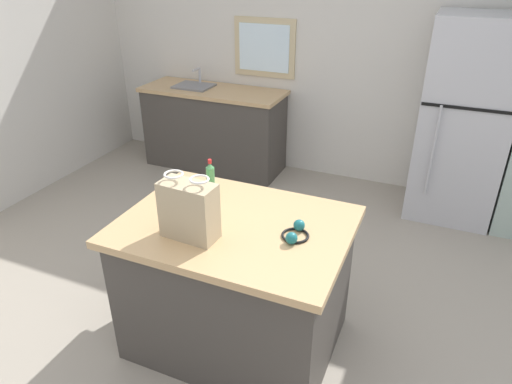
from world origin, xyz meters
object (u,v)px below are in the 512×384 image
Objects in this scene: refrigerator at (464,122)px; bottle at (210,177)px; kitchen_island at (236,284)px; small_box at (185,195)px; ear_defenders at (295,233)px; shopping_bag at (189,210)px.

bottle is (-1.44, -1.99, 0.07)m from refrigerator.
kitchen_island is at bearing -116.36° from refrigerator.
refrigerator is 2.65m from small_box.
bottle is at bearing 136.16° from kitchen_island.
small_box is 0.75m from ear_defenders.
shopping_bag is at bearing -117.29° from refrigerator.
small_box reaches higher than kitchen_island.
bottle is at bearing 106.45° from shopping_bag.
small_box is at bearing 164.80° from kitchen_island.
shopping_bag is 1.68× the size of bottle.
small_box is at bearing 171.94° from ear_defenders.
small_box is at bearing -110.69° from bottle.
ear_defenders is (0.67, -0.30, -0.07)m from bottle.
shopping_bag reaches higher than kitchen_island.
refrigerator reaches higher than kitchen_island.
bottle is (0.07, 0.19, 0.05)m from small_box.
bottle is (-0.15, 0.51, -0.06)m from shopping_bag.
kitchen_island is 0.71× the size of refrigerator.
small_box is (-0.22, 0.32, -0.11)m from shopping_bag.
refrigerator reaches higher than ear_defenders.
refrigerator is at bearing 62.71° from shopping_bag.
kitchen_island is at bearing 53.76° from shopping_bag.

